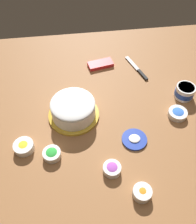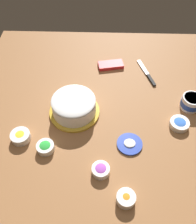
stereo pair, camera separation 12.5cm
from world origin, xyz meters
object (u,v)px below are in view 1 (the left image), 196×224
Objects in this scene: frosting_tub_lid at (134,139)px; sprinkle_bowl_orange at (142,192)px; frosting_tub at (185,91)px; sprinkle_bowl_green at (52,154)px; sprinkle_bowl_rainbow at (112,169)px; candy_box_lower at (100,64)px; spreading_knife at (138,70)px; sprinkle_bowl_yellow at (24,146)px; sprinkle_bowl_blue at (178,113)px; frosted_cake at (73,109)px.

sprinkle_bowl_orange is (-0.03, -0.27, 0.02)m from frosting_tub_lid.
sprinkle_bowl_green is at bearing -158.61° from frosting_tub.
frosting_tub is at bearing 21.39° from sprinkle_bowl_green.
sprinkle_bowl_rainbow reaches higher than candy_box_lower.
frosting_tub reaches higher than sprinkle_bowl_rainbow.
frosting_tub_lid is at bearing -105.35° from spreading_knife.
spreading_knife is 2.77× the size of sprinkle_bowl_green.
sprinkle_bowl_rainbow is 0.71m from candy_box_lower.
frosting_tub_lid is at bearing 5.40° from sprinkle_bowl_green.
sprinkle_bowl_blue is at bearing 7.41° from sprinkle_bowl_yellow.
sprinkle_bowl_blue is at bearing 53.69° from sprinkle_bowl_orange.
spreading_knife is at bearing 66.99° from sprinkle_bowl_rainbow.
sprinkle_bowl_rainbow is at bearing -145.79° from sprinkle_bowl_blue.
frosted_cake is 1.15× the size of spreading_knife.
frosted_cake is 2.51× the size of frosting_tub.
spreading_knife is 0.23m from candy_box_lower.
frosting_tub_lid is 0.40m from sprinkle_bowl_green.
sprinkle_bowl_blue is 0.64× the size of candy_box_lower.
sprinkle_bowl_rainbow reaches higher than spreading_knife.
sprinkle_bowl_rainbow is 0.96× the size of sprinkle_bowl_green.
sprinkle_bowl_orange is 0.96× the size of sprinkle_bowl_green.
frosting_tub is 0.63m from sprinkle_bowl_orange.
frosted_cake is 2.14× the size of frosting_tub_lid.
sprinkle_bowl_blue is (0.53, -0.07, -0.03)m from frosted_cake.
sprinkle_bowl_blue is (0.28, 0.39, -0.00)m from sprinkle_bowl_orange.
spreading_knife is at bearing 74.65° from frosting_tub_lid.
frosted_cake is at bearing 172.64° from sprinkle_bowl_blue.
sprinkle_bowl_orange is at bearing -125.20° from frosting_tub.
candy_box_lower is (-0.22, 0.08, 0.01)m from spreading_knife.
frosted_cake reaches higher than frosting_tub_lid.
candy_box_lower reaches higher than frosting_tub_lid.
candy_box_lower is at bearing 143.35° from frosting_tub.
spreading_knife is 0.74m from sprinkle_bowl_green.
frosted_cake is 3.28× the size of sprinkle_bowl_rainbow.
frosting_tub_lid is 0.50m from spreading_knife.
sprinkle_bowl_yellow is at bearing -145.14° from frosted_cake.
sprinkle_bowl_green is (-0.73, -0.28, -0.02)m from frosting_tub.
sprinkle_bowl_blue reaches higher than candy_box_lower.
sprinkle_bowl_green is (-0.53, -0.52, 0.01)m from spreading_knife.
frosted_cake reaches higher than sprinkle_bowl_blue.
spreading_knife is (0.13, 0.49, -0.00)m from frosting_tub_lid.
sprinkle_bowl_orange is 0.57m from sprinkle_bowl_yellow.
sprinkle_bowl_orange is at bearing -61.20° from frosted_cake.
sprinkle_bowl_green is at bearing -166.42° from sprinkle_bowl_blue.
sprinkle_bowl_green reaches higher than candy_box_lower.
sprinkle_bowl_yellow is 0.78m from sprinkle_bowl_blue.
sprinkle_bowl_blue is at bearing -63.35° from candy_box_lower.
frosting_tub_lid is at bearing 47.11° from sprinkle_bowl_rainbow.
sprinkle_bowl_orange reaches higher than spreading_knife.
spreading_knife is 0.68m from sprinkle_bowl_rainbow.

